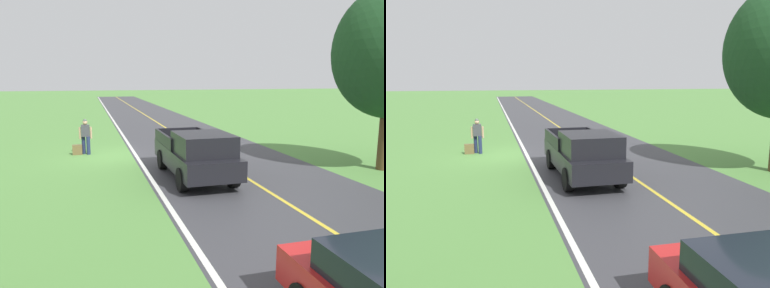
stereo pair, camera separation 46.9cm
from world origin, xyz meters
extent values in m
plane|color=#568E42|center=(0.00, 0.00, 0.00)|extent=(200.00, 200.00, 0.00)
cube|color=#3D3D42|center=(-4.74, 0.00, 0.00)|extent=(7.33, 120.00, 0.00)
cube|color=silver|center=(-1.26, 0.00, 0.01)|extent=(0.16, 117.60, 0.00)
cube|color=gold|center=(-4.74, 0.00, 0.01)|extent=(0.14, 117.60, 0.00)
cylinder|color=navy|center=(0.95, -0.57, 0.44)|extent=(0.18, 0.18, 0.88)
cylinder|color=navy|center=(1.18, -0.80, 0.44)|extent=(0.18, 0.18, 0.88)
cube|color=#3F3F47|center=(1.07, -0.69, 1.17)|extent=(0.40, 0.27, 0.58)
sphere|color=tan|center=(1.07, -0.69, 1.57)|extent=(0.23, 0.23, 0.23)
sphere|color=#4C564C|center=(1.07, -0.69, 1.65)|extent=(0.20, 0.20, 0.20)
cube|color=black|center=(1.07, -0.89, 1.20)|extent=(0.32, 0.21, 0.44)
cylinder|color=tan|center=(0.81, -0.67, 1.06)|extent=(0.10, 0.10, 0.58)
cylinder|color=tan|center=(1.33, -0.66, 1.06)|extent=(0.10, 0.10, 0.58)
cube|color=brown|center=(1.49, -0.63, 0.25)|extent=(0.46, 0.21, 0.50)
cube|color=black|center=(-2.89, 4.88, 0.75)|extent=(2.05, 5.42, 0.70)
cube|color=black|center=(-2.90, 6.07, 1.46)|extent=(1.86, 2.18, 0.72)
cube|color=black|center=(-2.90, 6.07, 1.53)|extent=(1.69, 1.31, 0.43)
cube|color=black|center=(-3.82, 3.79, 1.33)|extent=(0.13, 3.02, 0.45)
cube|color=black|center=(-1.94, 3.81, 1.33)|extent=(0.13, 3.02, 0.45)
cube|color=black|center=(-2.87, 2.29, 1.33)|extent=(1.84, 0.12, 0.45)
cylinder|color=black|center=(-3.81, 6.62, 0.40)|extent=(0.31, 0.80, 0.80)
cylinder|color=black|center=(-2.01, 6.64, 0.40)|extent=(0.31, 0.80, 0.80)
cylinder|color=black|center=(-3.78, 3.32, 0.40)|extent=(0.31, 0.80, 0.80)
cylinder|color=black|center=(-1.98, 3.34, 0.40)|extent=(0.31, 0.80, 0.80)
camera|label=1|loc=(0.93, 18.35, 3.71)|focal=35.25mm
camera|label=2|loc=(0.47, 18.46, 3.71)|focal=35.25mm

